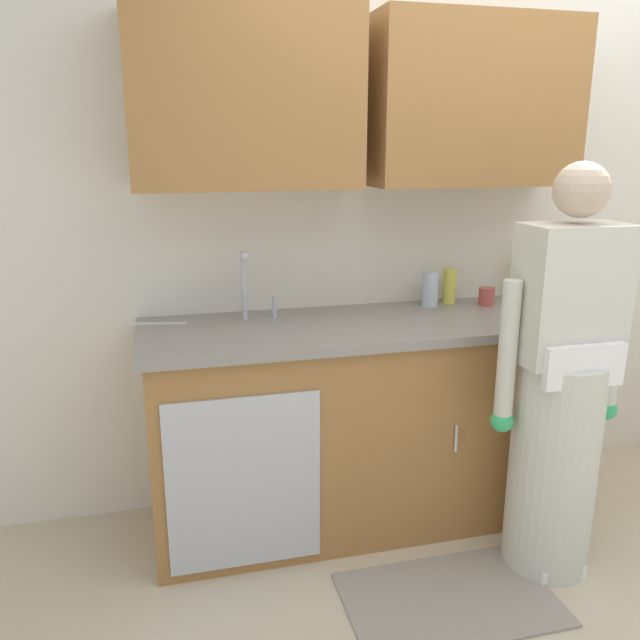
# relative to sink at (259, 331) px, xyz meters

# --- Properties ---
(ground_plane) EXTENTS (9.00, 9.00, 0.00)m
(ground_plane) POSITION_rel_sink_xyz_m (1.03, -0.71, -0.93)
(ground_plane) COLOR beige
(kitchen_wall_with_uppers) EXTENTS (4.80, 0.44, 2.70)m
(kitchen_wall_with_uppers) POSITION_rel_sink_xyz_m (0.89, 0.29, 0.55)
(kitchen_wall_with_uppers) COLOR silver
(kitchen_wall_with_uppers) RESTS_ON ground
(counter_cabinet) EXTENTS (1.90, 0.62, 0.90)m
(counter_cabinet) POSITION_rel_sink_xyz_m (0.48, -0.01, -0.48)
(counter_cabinet) COLOR #9E6B38
(counter_cabinet) RESTS_ON ground
(countertop) EXTENTS (1.96, 0.66, 0.04)m
(countertop) POSITION_rel_sink_xyz_m (0.48, -0.01, -0.01)
(countertop) COLOR gray
(countertop) RESTS_ON counter_cabinet
(sink) EXTENTS (0.50, 0.36, 0.35)m
(sink) POSITION_rel_sink_xyz_m (0.00, 0.00, 0.00)
(sink) COLOR #B7BABF
(sink) RESTS_ON counter_cabinet
(person_at_sink) EXTENTS (0.55, 0.34, 1.62)m
(person_at_sink) POSITION_rel_sink_xyz_m (1.09, -0.53, -0.23)
(person_at_sink) COLOR white
(person_at_sink) RESTS_ON ground
(floor_mat) EXTENTS (0.80, 0.50, 0.01)m
(floor_mat) POSITION_rel_sink_xyz_m (0.60, -0.66, -0.92)
(floor_mat) COLOR gray
(floor_mat) RESTS_ON ground
(bottle_soap) EXTENTS (0.07, 0.07, 0.23)m
(bottle_soap) POSITION_rel_sink_xyz_m (1.34, 0.21, 0.13)
(bottle_soap) COLOR #D8D14C
(bottle_soap) RESTS_ON countertop
(bottle_cleaner_spray) EXTENTS (0.07, 0.07, 0.16)m
(bottle_cleaner_spray) POSITION_rel_sink_xyz_m (0.84, 0.18, 0.10)
(bottle_cleaner_spray) COLOR silver
(bottle_cleaner_spray) RESTS_ON countertop
(bottle_water_short) EXTENTS (0.06, 0.06, 0.17)m
(bottle_water_short) POSITION_rel_sink_xyz_m (0.95, 0.21, 0.10)
(bottle_water_short) COLOR #D8D14C
(bottle_water_short) RESTS_ON countertop
(cup_by_sink) EXTENTS (0.08, 0.08, 0.08)m
(cup_by_sink) POSITION_rel_sink_xyz_m (1.11, 0.13, 0.06)
(cup_by_sink) COLOR #B24C47
(cup_by_sink) RESTS_ON countertop
(knife_on_counter) EXTENTS (0.24, 0.07, 0.01)m
(knife_on_counter) POSITION_rel_sink_xyz_m (-0.41, 0.16, 0.02)
(knife_on_counter) COLOR silver
(knife_on_counter) RESTS_ON countertop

